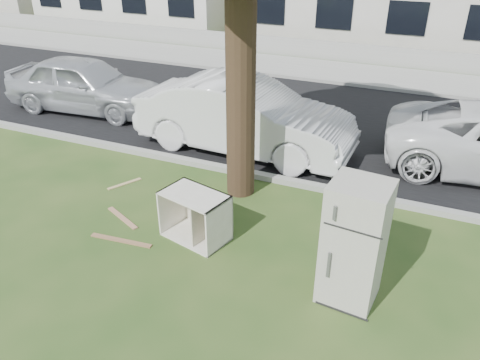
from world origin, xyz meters
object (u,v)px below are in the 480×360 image
at_px(cabinet, 195,216).
at_px(car_center, 244,116).
at_px(fridge, 354,244).
at_px(car_left, 84,84).

height_order(cabinet, car_center, car_center).
relative_size(fridge, car_center, 0.37).
bearing_deg(car_center, car_left, 84.18).
distance_m(cabinet, car_center, 3.66).
bearing_deg(car_center, fridge, -138.69).
bearing_deg(car_left, car_center, -102.49).
bearing_deg(car_center, cabinet, -168.22).
bearing_deg(cabinet, car_left, 157.34).
xyz_separation_m(cabinet, car_center, (-0.61, 3.58, 0.41)).
xyz_separation_m(fridge, car_left, (-8.42, 4.73, -0.17)).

